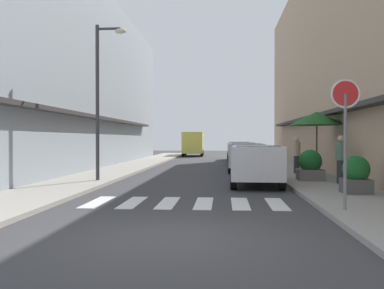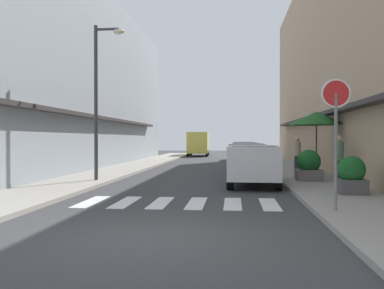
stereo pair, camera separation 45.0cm
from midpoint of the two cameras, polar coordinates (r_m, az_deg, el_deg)
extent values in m
plane|color=#38383A|center=(22.52, 1.04, -3.60)|extent=(82.58, 82.58, 0.00)
cube|color=#9E998E|center=(23.20, -10.09, -3.33)|extent=(2.48, 52.55, 0.12)
cube|color=gray|center=(22.72, 12.42, -3.42)|extent=(2.48, 52.55, 0.12)
cube|color=#939EA8|center=(25.38, -17.93, 8.46)|extent=(5.00, 35.78, 10.25)
cube|color=#332D2D|center=(24.27, -11.87, 3.31)|extent=(0.50, 25.05, 0.16)
cube|color=tan|center=(24.70, 20.93, 10.61)|extent=(5.00, 35.78, 11.91)
cube|color=#332D2D|center=(23.72, 14.51, 3.37)|extent=(0.50, 25.05, 0.16)
cube|color=silver|center=(12.11, -13.26, -7.32)|extent=(0.45, 2.20, 0.01)
cube|color=silver|center=(11.86, -8.84, -7.48)|extent=(0.45, 2.20, 0.01)
cube|color=silver|center=(11.69, -4.25, -7.60)|extent=(0.45, 2.20, 0.01)
cube|color=silver|center=(11.59, 0.44, -7.66)|extent=(0.45, 2.20, 0.01)
cube|color=silver|center=(11.56, 5.19, -7.68)|extent=(0.45, 2.20, 0.01)
cube|color=silver|center=(11.62, 9.92, -7.65)|extent=(0.45, 2.20, 0.01)
cube|color=silver|center=(15.92, 7.64, -2.20)|extent=(1.93, 4.06, 1.13)
cube|color=black|center=(15.71, 7.69, -1.13)|extent=(1.57, 2.30, 0.56)
cylinder|color=black|center=(17.28, 4.93, -3.85)|extent=(0.25, 0.65, 0.64)
cylinder|color=black|center=(17.30, 10.21, -3.85)|extent=(0.25, 0.65, 0.64)
cylinder|color=black|center=(14.65, 4.60, -4.67)|extent=(0.25, 0.65, 0.64)
cylinder|color=black|center=(14.68, 10.84, -4.67)|extent=(0.25, 0.65, 0.64)
cube|color=silver|center=(22.72, 6.60, -1.33)|extent=(1.95, 4.51, 1.13)
cube|color=black|center=(22.49, 6.62, -0.57)|extent=(1.58, 2.55, 0.56)
cylinder|color=black|center=(24.23, 4.72, -2.54)|extent=(0.25, 0.65, 0.64)
cylinder|color=black|center=(24.23, 8.48, -2.54)|extent=(0.25, 0.65, 0.64)
cylinder|color=black|center=(21.31, 4.44, -2.98)|extent=(0.25, 0.65, 0.64)
cylinder|color=black|center=(21.30, 8.73, -2.99)|extent=(0.25, 0.65, 0.64)
cube|color=silver|center=(28.67, 6.09, -0.90)|extent=(1.76, 4.44, 1.13)
cube|color=black|center=(28.44, 6.10, -0.30)|extent=(1.47, 2.48, 0.56)
cylinder|color=black|center=(30.13, 4.48, -1.90)|extent=(0.22, 0.64, 0.64)
cylinder|color=black|center=(30.19, 7.50, -1.90)|extent=(0.22, 0.64, 0.64)
cylinder|color=black|center=(27.21, 4.52, -2.18)|extent=(0.22, 0.64, 0.64)
cylinder|color=black|center=(27.27, 7.87, -2.18)|extent=(0.22, 0.64, 0.64)
cube|color=silver|center=(34.99, 5.74, -0.61)|extent=(1.75, 4.36, 1.13)
cube|color=black|center=(34.77, 5.75, -0.11)|extent=(1.47, 2.44, 0.56)
cylinder|color=black|center=(36.43, 4.43, -1.44)|extent=(0.22, 0.64, 0.64)
cylinder|color=black|center=(36.47, 6.92, -1.44)|extent=(0.22, 0.64, 0.64)
cylinder|color=black|center=(33.56, 4.45, -1.63)|extent=(0.22, 0.64, 0.64)
cylinder|color=black|center=(33.60, 7.16, -1.63)|extent=(0.22, 0.64, 0.64)
cube|color=#D8CC4C|center=(43.47, -0.14, 0.25)|extent=(2.08, 5.44, 2.03)
cube|color=black|center=(43.20, -0.17, 1.25)|extent=(1.71, 3.06, 0.56)
cylinder|color=black|center=(45.32, -1.16, -1.02)|extent=(0.24, 0.65, 0.64)
cylinder|color=black|center=(45.23, 1.11, -1.02)|extent=(0.24, 0.65, 0.64)
cylinder|color=black|center=(41.76, -1.49, -1.17)|extent=(0.24, 0.65, 0.64)
cylinder|color=black|center=(41.67, 0.96, -1.17)|extent=(0.24, 0.65, 0.64)
cylinder|color=slate|center=(10.22, 18.18, -0.91)|extent=(0.07, 0.07, 2.58)
cylinder|color=red|center=(10.26, 18.21, 6.31)|extent=(0.64, 0.03, 0.64)
torus|color=white|center=(10.26, 18.21, 6.31)|extent=(0.65, 0.05, 0.65)
cylinder|color=#38383D|center=(17.19, -12.98, 5.34)|extent=(0.14, 0.14, 5.93)
cylinder|color=#38383D|center=(17.52, -11.55, 14.59)|extent=(0.90, 0.10, 0.10)
ellipsoid|color=beige|center=(17.38, -10.08, 14.37)|extent=(0.44, 0.28, 0.20)
cylinder|color=#262626|center=(18.70, 15.29, -4.04)|extent=(0.48, 0.48, 0.06)
cylinder|color=#4C3823|center=(18.64, 15.30, -0.42)|extent=(0.06, 0.06, 2.43)
cone|color=#19511E|center=(18.66, 15.31, 3.31)|extent=(2.31, 2.31, 0.55)
cube|color=#4C4C4C|center=(13.50, 19.72, -5.13)|extent=(0.78, 0.78, 0.42)
sphere|color=#195623|center=(13.46, 19.73, -3.07)|extent=(0.79, 0.79, 0.79)
cube|color=slate|center=(17.29, 14.45, -3.84)|extent=(0.95, 0.95, 0.41)
sphere|color=#195623|center=(17.26, 14.45, -2.12)|extent=(0.89, 0.89, 0.89)
cylinder|color=#282B33|center=(16.30, 18.07, -3.41)|extent=(0.26, 0.26, 0.82)
cylinder|color=#4C7259|center=(16.26, 18.08, -0.82)|extent=(0.34, 0.34, 0.65)
sphere|color=tan|center=(16.26, 18.08, 0.73)|extent=(0.22, 0.22, 0.22)
cylinder|color=#282B33|center=(20.54, 12.89, -2.57)|extent=(0.26, 0.26, 0.80)
cylinder|color=tan|center=(20.52, 12.89, -0.56)|extent=(0.34, 0.34, 0.64)
sphere|color=tan|center=(20.51, 12.90, 0.63)|extent=(0.22, 0.22, 0.22)
camera|label=1|loc=(0.23, -90.64, -0.01)|focal=40.86mm
camera|label=2|loc=(0.23, 89.36, 0.01)|focal=40.86mm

